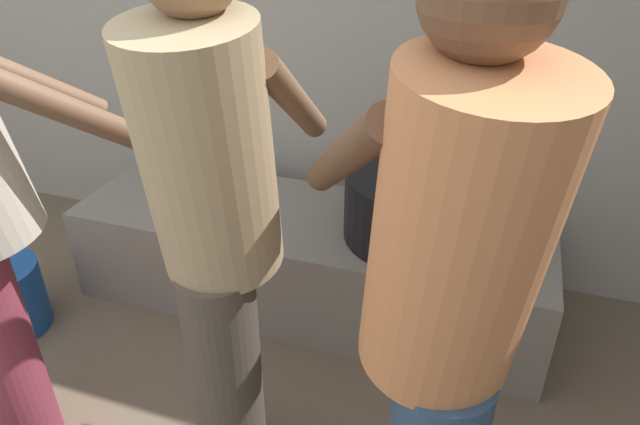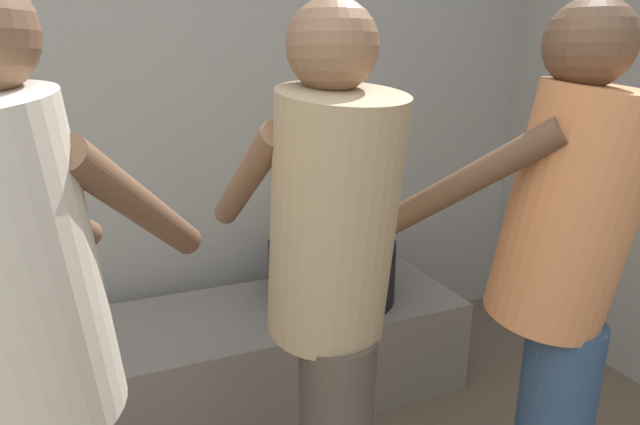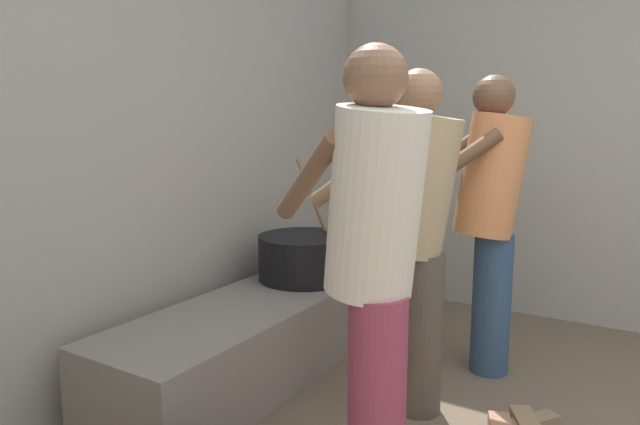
{
  "view_description": "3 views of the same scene",
  "coord_description": "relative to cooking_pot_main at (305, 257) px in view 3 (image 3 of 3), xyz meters",
  "views": [
    {
      "loc": [
        1.21,
        0.07,
        1.58
      ],
      "look_at": [
        0.78,
        1.36,
        0.79
      ],
      "focal_mm": 32.03,
      "sensor_mm": 36.0,
      "label": 1
    },
    {
      "loc": [
        0.11,
        -0.0,
        1.42
      ],
      "look_at": [
        0.78,
        1.6,
        0.91
      ],
      "focal_mm": 29.53,
      "sensor_mm": 36.0,
      "label": 2
    },
    {
      "loc": [
        -1.68,
        0.2,
        1.31
      ],
      "look_at": [
        0.18,
        1.34,
        0.97
      ],
      "focal_mm": 31.07,
      "sensor_mm": 36.0,
      "label": 3
    }
  ],
  "objects": [
    {
      "name": "cook_in_cream_shirt",
      "position": [
        -1.04,
        -0.95,
        0.35
      ],
      "size": [
        0.62,
        0.72,
        1.57
      ],
      "color": "#8C3347",
      "rests_on": "ground_plane"
    },
    {
      "name": "block_enclosure_rear",
      "position": [
        -0.97,
        0.52,
        0.63
      ],
      "size": [
        4.89,
        0.2,
        2.35
      ],
      "primitive_type": "cube",
      "color": "#9E998E",
      "rests_on": "ground_plane"
    },
    {
      "name": "hearth_ledge",
      "position": [
        -0.43,
        -0.0,
        -0.34
      ],
      "size": [
        1.92,
        0.6,
        0.41
      ],
      "primitive_type": "cube",
      "color": "slate",
      "rests_on": "ground_plane"
    },
    {
      "name": "cook_in_orange_shirt",
      "position": [
        0.2,
        -1.0,
        0.34
      ],
      "size": [
        0.62,
        0.72,
        1.56
      ],
      "color": "navy",
      "rests_on": "ground_plane"
    },
    {
      "name": "cooking_pot_main",
      "position": [
        0.0,
        0.0,
        0.0
      ],
      "size": [
        0.55,
        0.55,
        0.71
      ],
      "color": "black",
      "rests_on": "hearth_ledge"
    },
    {
      "name": "cook_in_tan_shirt",
      "position": [
        -0.37,
        -0.83,
        0.34
      ],
      "size": [
        0.37,
        0.67,
        1.55
      ],
      "color": "#4C4238",
      "rests_on": "ground_plane"
    }
  ]
}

